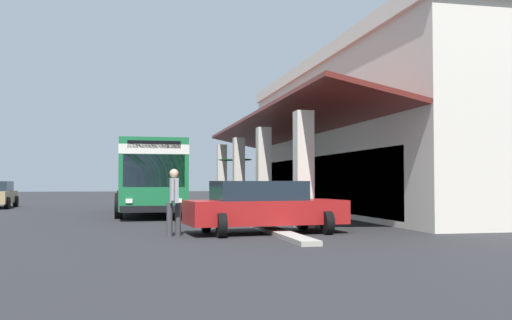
{
  "coord_description": "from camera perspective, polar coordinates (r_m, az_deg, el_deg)",
  "views": [
    {
      "loc": [
        27.7,
        -0.39,
        1.46
      ],
      "look_at": [
        5.53,
        4.33,
        2.3
      ],
      "focal_mm": 40.65,
      "sensor_mm": 36.0,
      "label": 1
    }
  ],
  "objects": [
    {
      "name": "potted_palm",
      "position": [
        31.56,
        -1.83,
        -3.47
      ],
      "size": [
        1.88,
        1.84,
        2.77
      ],
      "color": "#4C4742",
      "rests_on": "ground"
    },
    {
      "name": "parked_sedan_red",
      "position": [
        16.31,
        0.73,
        -4.6
      ],
      "size": [
        2.73,
        4.56,
        1.47
      ],
      "color": "maroon",
      "rests_on": "ground"
    },
    {
      "name": "ground",
      "position": [
        28.98,
        4.84,
        -5.0
      ],
      "size": [
        120.0,
        120.0,
        0.0
      ],
      "primitive_type": "plane",
      "color": "#262628"
    },
    {
      "name": "curb_strip",
      "position": [
        26.51,
        -3.5,
        -5.14
      ],
      "size": [
        27.52,
        0.5,
        0.12
      ],
      "primitive_type": "cube",
      "color": "#9E998E",
      "rests_on": "ground"
    },
    {
      "name": "pedestrian",
      "position": [
        15.63,
        -8.08,
        -3.7
      ],
      "size": [
        0.71,
        0.4,
        1.79
      ],
      "color": "#38383D",
      "rests_on": "ground"
    },
    {
      "name": "transit_bus",
      "position": [
        27.11,
        -10.56,
        -1.25
      ],
      "size": [
        11.24,
        2.94,
        3.34
      ],
      "color": "#196638",
      "rests_on": "ground"
    },
    {
      "name": "plaza_building",
      "position": [
        29.56,
        15.31,
        2.22
      ],
      "size": [
        23.23,
        14.18,
        7.31
      ],
      "color": "beige",
      "rests_on": "ground"
    }
  ]
}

